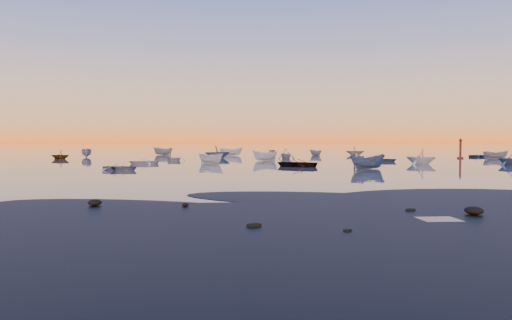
{
  "coord_description": "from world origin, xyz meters",
  "views": [
    {
      "loc": [
        -7.09,
        -25.65,
        2.86
      ],
      "look_at": [
        -2.75,
        28.0,
        0.81
      ],
      "focal_mm": 35.0,
      "sensor_mm": 36.0,
      "label": 1
    }
  ],
  "objects": [
    {
      "name": "channel_marker",
      "position": [
        32.86,
        52.91,
        1.38
      ],
      "size": [
        0.99,
        0.99,
        3.5
      ],
      "color": "#44130E",
      "rests_on": "ground"
    },
    {
      "name": "boat_near_right",
      "position": [
        27.86,
        30.63,
        0.0
      ],
      "size": [
        3.93,
        3.03,
        1.26
      ],
      "primitive_type": "imported",
      "rotation": [
        0.0,
        0.0,
        3.6
      ],
      "color": "#3A4F6F",
      "rests_on": "ground"
    },
    {
      "name": "boat_near_center",
      "position": [
        8.39,
        24.0,
        0.0
      ],
      "size": [
        3.29,
        4.6,
        1.47
      ],
      "primitive_type": "imported",
      "rotation": [
        0.0,
        0.0,
        1.97
      ],
      "color": "#3A4F6F",
      "rests_on": "ground"
    },
    {
      "name": "moored_fleet",
      "position": [
        0.0,
        53.0,
        0.0
      ],
      "size": [
        124.0,
        58.0,
        1.2
      ],
      "primitive_type": null,
      "color": "silver",
      "rests_on": "ground"
    },
    {
      "name": "boat_near_left",
      "position": [
        -16.37,
        24.0,
        0.0
      ],
      "size": [
        3.0,
        3.99,
        0.92
      ],
      "primitive_type": "imported",
      "rotation": [
        0.0,
        0.0,
        1.11
      ],
      "color": "gray",
      "rests_on": "ground"
    },
    {
      "name": "ground",
      "position": [
        0.0,
        100.0,
        0.0
      ],
      "size": [
        600.0,
        600.0,
        0.0
      ],
      "primitive_type": "plane",
      "color": "slate",
      "rests_on": "ground"
    },
    {
      "name": "mud_lobes",
      "position": [
        0.0,
        -1.0,
        0.01
      ],
      "size": [
        140.0,
        6.0,
        0.07
      ],
      "primitive_type": null,
      "color": "black",
      "rests_on": "ground"
    }
  ]
}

